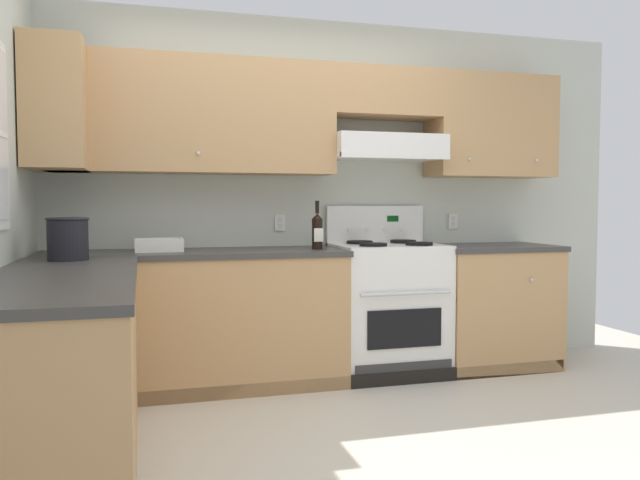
{
  "coord_description": "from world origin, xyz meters",
  "views": [
    {
      "loc": [
        -0.9,
        -2.96,
        1.22
      ],
      "look_at": [
        0.13,
        0.7,
        1.0
      ],
      "focal_mm": 35.73,
      "sensor_mm": 36.0,
      "label": 1
    }
  ],
  "objects_px": {
    "stove": "(388,307)",
    "bowl": "(159,247)",
    "bucket": "(68,238)",
    "wine_bottle": "(317,230)",
    "paper_towel_roll": "(68,244)"
  },
  "relations": [
    {
      "from": "bowl",
      "to": "paper_towel_roll",
      "type": "relative_size",
      "value": 2.17
    },
    {
      "from": "stove",
      "to": "bowl",
      "type": "distance_m",
      "value": 1.65
    },
    {
      "from": "bucket",
      "to": "paper_towel_roll",
      "type": "bearing_deg",
      "value": 96.12
    },
    {
      "from": "wine_bottle",
      "to": "paper_towel_roll",
      "type": "distance_m",
      "value": 1.58
    },
    {
      "from": "stove",
      "to": "bowl",
      "type": "relative_size",
      "value": 3.98
    },
    {
      "from": "stove",
      "to": "bucket",
      "type": "height_order",
      "value": "stove"
    },
    {
      "from": "stove",
      "to": "paper_towel_roll",
      "type": "bearing_deg",
      "value": -178.7
    },
    {
      "from": "bucket",
      "to": "stove",
      "type": "bearing_deg",
      "value": 14.19
    },
    {
      "from": "bowl",
      "to": "bucket",
      "type": "xyz_separation_m",
      "value": [
        -0.49,
        -0.54,
        0.09
      ]
    },
    {
      "from": "bowl",
      "to": "bucket",
      "type": "distance_m",
      "value": 0.73
    },
    {
      "from": "stove",
      "to": "wine_bottle",
      "type": "bearing_deg",
      "value": -171.6
    },
    {
      "from": "stove",
      "to": "bucket",
      "type": "xyz_separation_m",
      "value": [
        -2.08,
        -0.53,
        0.55
      ]
    },
    {
      "from": "wine_bottle",
      "to": "bucket",
      "type": "xyz_separation_m",
      "value": [
        -1.53,
        -0.44,
        -0.01
      ]
    },
    {
      "from": "bucket",
      "to": "paper_towel_roll",
      "type": "relative_size",
      "value": 1.67
    },
    {
      "from": "wine_bottle",
      "to": "bucket",
      "type": "distance_m",
      "value": 1.59
    }
  ]
}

